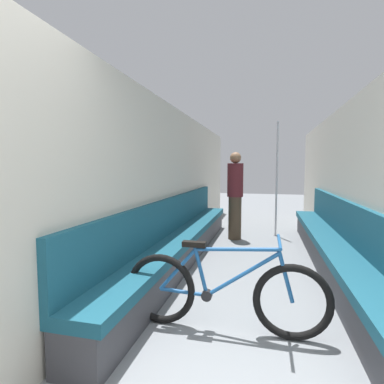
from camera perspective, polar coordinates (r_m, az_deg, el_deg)
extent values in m
cube|color=beige|center=(4.45, -4.68, 1.76)|extent=(0.10, 9.85, 2.28)
cube|color=beige|center=(4.37, 28.82, 1.14)|extent=(0.10, 9.85, 2.28)
cube|color=#3D3D42|center=(4.46, -1.63, -10.93)|extent=(0.37, 5.22, 0.34)
cube|color=#195166|center=(4.41, -1.63, -8.20)|extent=(0.43, 5.22, 0.10)
cube|color=#195166|center=(4.40, -3.92, -4.26)|extent=(0.07, 5.22, 0.50)
cube|color=#3D3D42|center=(4.39, 25.14, -11.63)|extent=(0.37, 5.22, 0.34)
cube|color=#195166|center=(4.34, 25.25, -8.87)|extent=(0.43, 5.22, 0.10)
cube|color=#195166|center=(4.32, 27.74, -4.97)|extent=(0.07, 5.22, 0.50)
torus|color=black|center=(2.77, -5.99, -17.85)|extent=(0.62, 0.06, 0.62)
torus|color=black|center=(2.63, 18.59, -19.29)|extent=(0.62, 0.06, 0.62)
cylinder|color=#1E5693|center=(2.71, -1.67, -18.49)|extent=(0.41, 0.03, 0.05)
cylinder|color=#1E5693|center=(2.66, -2.85, -14.65)|extent=(0.33, 0.03, 0.38)
cylinder|color=#1E5693|center=(2.60, 1.64, -14.58)|extent=(0.14, 0.03, 0.44)
cylinder|color=#1E5693|center=(2.56, 9.45, -15.35)|extent=(0.60, 0.03, 0.43)
cylinder|color=#1E5693|center=(2.50, 8.24, -10.77)|extent=(0.69, 0.03, 0.07)
cylinder|color=#1E5693|center=(2.55, 17.44, -15.19)|extent=(0.14, 0.03, 0.41)
cylinder|color=black|center=(2.67, 2.85, -19.05)|extent=(0.09, 0.06, 0.09)
cube|color=black|center=(2.55, 0.43, -9.89)|extent=(0.20, 0.07, 0.04)
cylinder|color=#1E5693|center=(2.47, 16.31, -9.08)|extent=(0.02, 0.46, 0.02)
cylinder|color=gray|center=(6.31, 15.59, -7.96)|extent=(0.08, 0.08, 0.01)
cylinder|color=silver|center=(6.16, 15.82, 2.32)|extent=(0.04, 0.04, 2.26)
cylinder|color=#473828|center=(5.79, 8.16, -4.90)|extent=(0.25, 0.25, 0.82)
cylinder|color=#5B1E23|center=(5.72, 8.24, 2.27)|extent=(0.30, 0.30, 0.63)
sphere|color=#936B4C|center=(5.71, 8.29, 6.48)|extent=(0.21, 0.21, 0.21)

